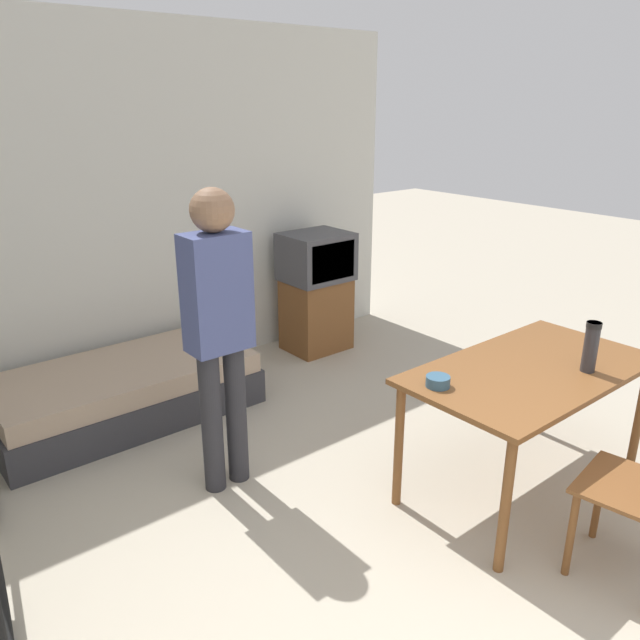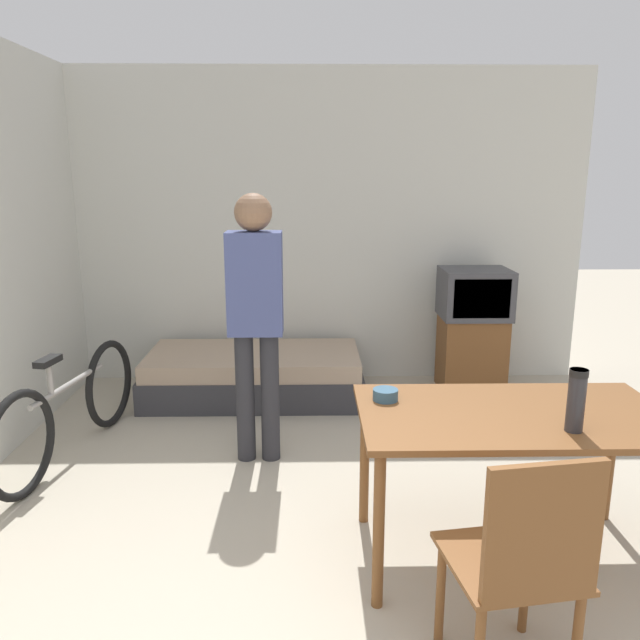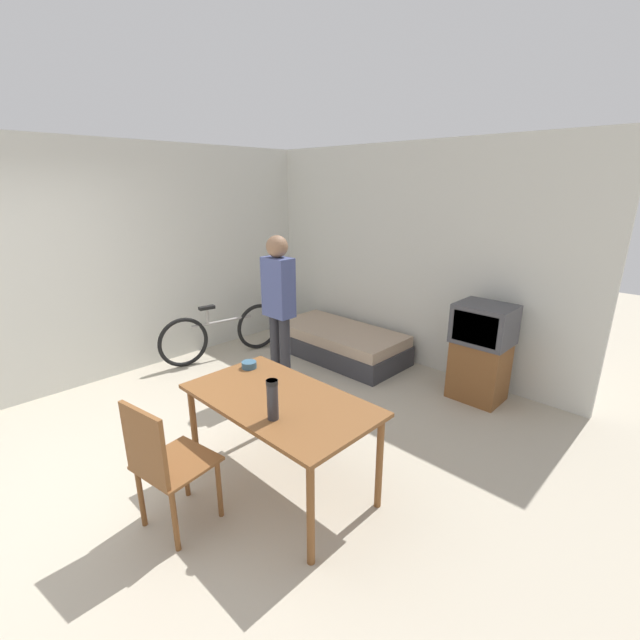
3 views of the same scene
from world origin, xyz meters
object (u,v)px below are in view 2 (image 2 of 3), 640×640
object	(u,v)px
thermos_flask	(577,398)
daybed	(254,375)
bicycle	(70,409)
mate_bowl	(385,395)
tv	(473,328)
dining_table	(513,429)
person_standing	(255,309)
wooden_chair	(523,560)

from	to	relation	value
thermos_flask	daybed	bearing A→B (deg)	122.82
bicycle	mate_bowl	world-z (taller)	mate_bowl
bicycle	thermos_flask	world-z (taller)	thermos_flask
tv	mate_bowl	size ratio (longest dim) A/B	8.55
tv	dining_table	size ratio (longest dim) A/B	0.73
tv	thermos_flask	distance (m)	2.66
daybed	mate_bowl	distance (m)	2.33
tv	person_standing	xyz separation A→B (m)	(-1.72, -1.30, 0.46)
person_standing	thermos_flask	xyz separation A→B (m)	(1.47, -1.32, -0.10)
daybed	thermos_flask	bearing A→B (deg)	-57.18
wooden_chair	tv	bearing A→B (deg)	78.53
wooden_chair	bicycle	bearing A→B (deg)	139.46
dining_table	mate_bowl	xyz separation A→B (m)	(-0.58, 0.17, 0.11)
daybed	dining_table	size ratio (longest dim) A/B	1.24
thermos_flask	mate_bowl	xyz separation A→B (m)	(-0.77, 0.38, -0.12)
wooden_chair	mate_bowl	size ratio (longest dim) A/B	7.77
person_standing	mate_bowl	distance (m)	1.20
bicycle	person_standing	world-z (taller)	person_standing
wooden_chair	person_standing	world-z (taller)	person_standing
daybed	bicycle	world-z (taller)	bicycle
dining_table	thermos_flask	xyz separation A→B (m)	(0.19, -0.21, 0.23)
wooden_chair	thermos_flask	world-z (taller)	thermos_flask
mate_bowl	wooden_chair	bearing A→B (deg)	-69.39
dining_table	person_standing	xyz separation A→B (m)	(-1.28, 1.11, 0.33)
wooden_chair	bicycle	xyz separation A→B (m)	(-2.30, 1.97, -0.21)
wooden_chair	bicycle	size ratio (longest dim) A/B	0.57
person_standing	thermos_flask	world-z (taller)	person_standing
bicycle	thermos_flask	xyz separation A→B (m)	(2.70, -1.38, 0.58)
bicycle	mate_bowl	size ratio (longest dim) A/B	13.70
mate_bowl	thermos_flask	bearing A→B (deg)	-26.53
tv	bicycle	distance (m)	3.21
wooden_chair	dining_table	bearing A→B (deg)	75.30
dining_table	tv	bearing A→B (deg)	79.63
dining_table	person_standing	world-z (taller)	person_standing
daybed	mate_bowl	size ratio (longest dim) A/B	14.48
person_standing	thermos_flask	size ratio (longest dim) A/B	6.21
wooden_chair	person_standing	xyz separation A→B (m)	(-1.07, 1.91, 0.47)
daybed	person_standing	world-z (taller)	person_standing
daybed	wooden_chair	bearing A→B (deg)	-68.69
daybed	thermos_flask	distance (m)	3.03
tv	daybed	bearing A→B (deg)	-175.48
daybed	wooden_chair	size ratio (longest dim) A/B	1.86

